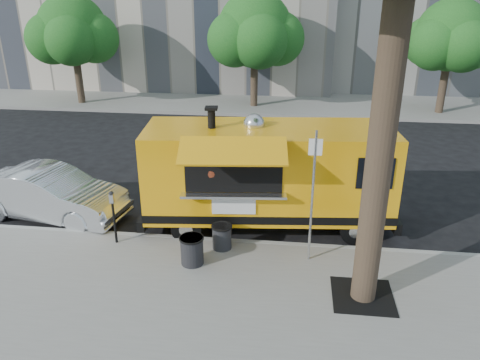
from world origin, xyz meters
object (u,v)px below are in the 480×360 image
object	(u,v)px
far_tree_a	(73,30)
sedan	(50,194)
sign_post	(313,190)
food_truck	(267,174)
far_tree_c	(451,35)
far_tree_b	(255,30)
parking_meter	(113,211)
trash_bin_right	(222,236)
trash_bin_left	(192,249)

from	to	relation	value
far_tree_a	sedan	distance (m)	13.53
sign_post	far_tree_a	bearing A→B (deg)	129.83
far_tree_a	food_truck	bearing A→B (deg)	-49.17
far_tree_a	sedan	xyz separation A→B (m)	(4.71, -12.30, -3.09)
far_tree_c	sign_post	world-z (taller)	far_tree_c
far_tree_b	parking_meter	size ratio (longest dim) A/B	4.12
food_truck	sedan	world-z (taller)	food_truck
sign_post	trash_bin_right	bearing A→B (deg)	172.88
food_truck	parking_meter	bearing A→B (deg)	-162.13
far_tree_a	food_truck	size ratio (longest dim) A/B	0.82
far_tree_a	trash_bin_left	distance (m)	17.24
far_tree_c	parking_meter	bearing A→B (deg)	-128.66
far_tree_b	parking_meter	bearing A→B (deg)	-98.10
far_tree_b	food_truck	bearing A→B (deg)	-83.26
far_tree_a	food_truck	distance (m)	16.20
trash_bin_right	far_tree_a	bearing A→B (deg)	125.07
sedan	sign_post	bearing A→B (deg)	-92.50
sedan	trash_bin_left	xyz separation A→B (m)	(4.29, -2.03, -0.19)
far_tree_b	trash_bin_left	size ratio (longest dim) A/B	8.47
far_tree_c	sedan	distance (m)	18.43
trash_bin_right	sign_post	bearing A→B (deg)	-7.12
far_tree_b	sedan	bearing A→B (deg)	-108.68
far_tree_a	parking_meter	world-z (taller)	far_tree_a
far_tree_b	far_tree_c	world-z (taller)	far_tree_b
far_tree_c	sedan	bearing A→B (deg)	-136.99
trash_bin_right	food_truck	bearing A→B (deg)	57.58
far_tree_b	trash_bin_right	xyz separation A→B (m)	(0.55, -14.00, -3.37)
far_tree_a	sign_post	world-z (taller)	far_tree_a
far_tree_a	far_tree_c	distance (m)	18.00
far_tree_c	sedan	size ratio (longest dim) A/B	1.25
trash_bin_left	far_tree_a	bearing A→B (deg)	122.13
trash_bin_left	parking_meter	bearing A→B (deg)	161.24
far_tree_b	food_truck	distance (m)	12.84
parking_meter	sedan	xyz separation A→B (m)	(-2.29, 1.35, -0.30)
food_truck	trash_bin_right	bearing A→B (deg)	-128.11
trash_bin_left	far_tree_b	bearing A→B (deg)	90.00
far_tree_b	sedan	world-z (taller)	far_tree_b
far_tree_c	trash_bin_left	world-z (taller)	far_tree_c
far_tree_c	food_truck	size ratio (longest dim) A/B	0.80
sign_post	sedan	world-z (taller)	sign_post
far_tree_c	trash_bin_right	size ratio (longest dim) A/B	8.96
far_tree_b	sign_post	distance (m)	14.61
sign_post	food_truck	world-z (taller)	sign_post
sign_post	food_truck	xyz separation A→B (m)	(-1.07, 1.72, -0.37)
parking_meter	trash_bin_left	distance (m)	2.17
food_truck	trash_bin_left	xyz separation A→B (m)	(-1.48, -2.20, -0.98)
parking_meter	trash_bin_right	bearing A→B (deg)	1.12
sign_post	parking_meter	world-z (taller)	sign_post
sign_post	sedan	xyz separation A→B (m)	(-6.84, 1.55, -1.16)
far_tree_b	far_tree_c	xyz separation A→B (m)	(9.00, -0.30, -0.12)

